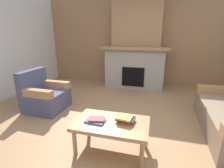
{
  "coord_description": "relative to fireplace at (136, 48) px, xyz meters",
  "views": [
    {
      "loc": [
        0.58,
        -2.31,
        1.57
      ],
      "look_at": [
        -0.21,
        0.65,
        0.62
      ],
      "focal_mm": 25.95,
      "sensor_mm": 36.0,
      "label": 1
    }
  ],
  "objects": [
    {
      "name": "fireplace",
      "position": [
        0.0,
        0.0,
        0.0
      ],
      "size": [
        1.9,
        0.82,
        2.7
      ],
      "color": "gray",
      "rests_on": "ground"
    },
    {
      "name": "book_stack_near_edge",
      "position": [
        -0.13,
        -3.11,
        -0.71
      ],
      "size": [
        0.28,
        0.2,
        0.05
      ],
      "color": "#335699",
      "rests_on": "coffee_table"
    },
    {
      "name": "ground",
      "position": [
        0.0,
        -2.62,
        -1.16
      ],
      "size": [
        9.0,
        9.0,
        0.0
      ],
      "primitive_type": "plane",
      "color": "#9E754C"
    },
    {
      "name": "armchair",
      "position": [
        -1.66,
        -2.17,
        -0.87
      ],
      "size": [
        0.78,
        0.78,
        0.85
      ],
      "color": "#474C6B",
      "rests_on": "ground"
    },
    {
      "name": "coffee_table",
      "position": [
        0.07,
        -3.06,
        -0.79
      ],
      "size": [
        1.0,
        0.6,
        0.43
      ],
      "color": "#A87A4C",
      "rests_on": "ground"
    },
    {
      "name": "book_stack_center",
      "position": [
        0.25,
        -3.01,
        -0.69
      ],
      "size": [
        0.26,
        0.22,
        0.09
      ],
      "color": "#B23833",
      "rests_on": "coffee_table"
    },
    {
      "name": "wall_back_wood_panel",
      "position": [
        0.0,
        0.38,
        0.19
      ],
      "size": [
        6.0,
        0.12,
        2.7
      ],
      "primitive_type": "cube",
      "color": "#997047",
      "rests_on": "ground"
    }
  ]
}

